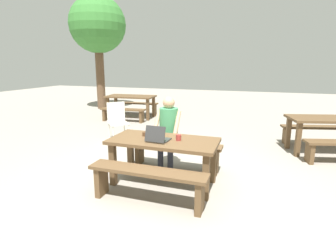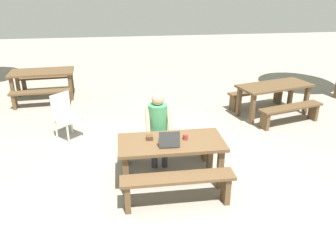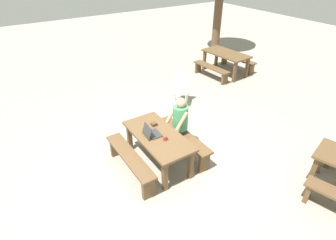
# 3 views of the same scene
# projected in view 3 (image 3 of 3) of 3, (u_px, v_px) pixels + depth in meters

# --- Properties ---
(ground_plane) EXTENTS (30.00, 30.00, 0.00)m
(ground_plane) POSITION_uv_depth(u_px,v_px,m) (158.00, 162.00, 5.70)
(ground_plane) COLOR gray
(picnic_table_front) EXTENTS (1.64, 0.79, 0.71)m
(picnic_table_front) POSITION_uv_depth(u_px,v_px,m) (158.00, 139.00, 5.38)
(picnic_table_front) COLOR brown
(picnic_table_front) RESTS_ON ground
(bench_near) EXTENTS (1.62, 0.30, 0.48)m
(bench_near) POSITION_uv_depth(u_px,v_px,m) (130.00, 160.00, 5.22)
(bench_near) COLOR brown
(bench_near) RESTS_ON ground
(bench_far) EXTENTS (1.62, 0.30, 0.48)m
(bench_far) POSITION_uv_depth(u_px,v_px,m) (183.00, 139.00, 5.81)
(bench_far) COLOR brown
(bench_far) RESTS_ON ground
(laptop) EXTENTS (0.33, 0.33, 0.25)m
(laptop) POSITION_uv_depth(u_px,v_px,m) (151.00, 133.00, 5.27)
(laptop) COLOR #2D2D2D
(laptop) RESTS_ON picnic_table_front
(small_pouch) EXTENTS (0.10, 0.11, 0.07)m
(small_pouch) POSITION_uv_depth(u_px,v_px,m) (154.00, 124.00, 5.58)
(small_pouch) COLOR #4C331E
(small_pouch) RESTS_ON picnic_table_front
(coffee_mug) EXTENTS (0.08, 0.08, 0.09)m
(coffee_mug) POSITION_uv_depth(u_px,v_px,m) (165.00, 138.00, 5.15)
(coffee_mug) COLOR #99332D
(coffee_mug) RESTS_ON picnic_table_front
(person_seated) EXTENTS (0.43, 0.42, 1.29)m
(person_seated) POSITION_uv_depth(u_px,v_px,m) (179.00, 121.00, 5.66)
(person_seated) COLOR #333847
(person_seated) RESTS_ON ground
(plastic_chair) EXTENTS (0.62, 0.62, 0.93)m
(plastic_chair) POSITION_uv_depth(u_px,v_px,m) (181.00, 88.00, 7.64)
(plastic_chair) COLOR silver
(plastic_chair) RESTS_ON ground
(picnic_table_rear) EXTENTS (1.70, 0.96, 0.76)m
(picnic_table_rear) POSITION_uv_depth(u_px,v_px,m) (226.00, 56.00, 9.44)
(picnic_table_rear) COLOR brown
(picnic_table_rear) RESTS_ON ground
(bench_rear_south) EXTENTS (1.50, 0.41, 0.42)m
(bench_rear_south) POSITION_uv_depth(u_px,v_px,m) (211.00, 70.00, 9.26)
(bench_rear_south) COLOR brown
(bench_rear_south) RESTS_ON ground
(bench_rear_north) EXTENTS (1.50, 0.41, 0.42)m
(bench_rear_north) POSITION_uv_depth(u_px,v_px,m) (238.00, 61.00, 9.97)
(bench_rear_north) COLOR brown
(bench_rear_north) RESTS_ON ground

